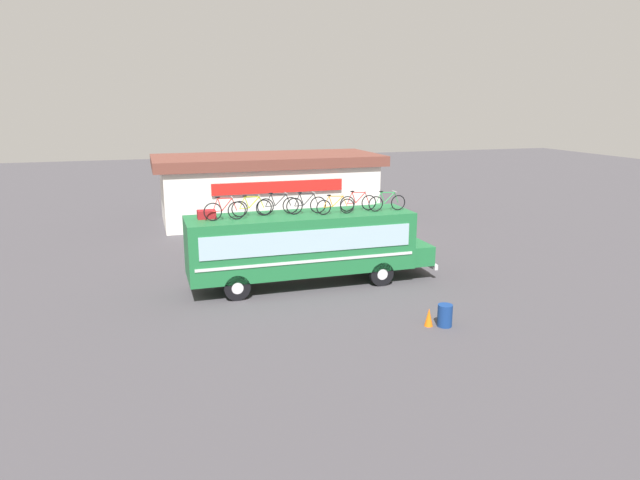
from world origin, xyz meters
TOP-DOWN VIEW (x-y plane):
  - ground_plane at (0.00, 0.00)m, footprint 120.00×120.00m
  - bus at (0.18, -0.00)m, footprint 10.84×2.61m
  - luggage_bag_1 at (-3.92, 0.31)m, footprint 0.74×0.51m
  - rooftop_bicycle_1 at (-3.25, -0.26)m, footprint 1.70×0.44m
  - rooftop_bicycle_2 at (-2.07, 0.18)m, footprint 1.70×0.44m
  - rooftop_bicycle_3 at (-0.92, 0.28)m, footprint 1.81×0.44m
  - rooftop_bicycle_4 at (0.25, 0.02)m, footprint 1.76×0.44m
  - rooftop_bicycle_5 at (1.40, -0.42)m, footprint 1.69×0.44m
  - rooftop_bicycle_6 at (2.58, -0.02)m, footprint 1.69×0.44m
  - rooftop_bicycle_7 at (3.79, -0.38)m, footprint 1.74×0.44m
  - roadside_building at (1.69, 14.38)m, footprint 14.86×6.55m
  - trash_bin at (3.60, -6.08)m, footprint 0.53×0.53m
  - traffic_cone at (3.07, -5.89)m, footprint 0.31×0.31m

SIDE VIEW (x-z plane):
  - ground_plane at x=0.00m, z-range 0.00..0.00m
  - traffic_cone at x=3.07m, z-range 0.00..0.66m
  - trash_bin at x=3.60m, z-range 0.00..0.80m
  - bus at x=0.18m, z-range 0.28..3.41m
  - roadside_building at x=1.69m, z-range 0.05..4.39m
  - luggage_bag_1 at x=-3.92m, z-range 3.14..3.47m
  - rooftop_bicycle_5 at x=1.40m, z-range 3.07..3.93m
  - rooftop_bicycle_7 at x=3.79m, z-range 3.06..3.96m
  - rooftop_bicycle_2 at x=-2.07m, z-range 3.06..3.96m
  - rooftop_bicycle_6 at x=2.58m, z-range 3.06..3.97m
  - rooftop_bicycle_3 at x=-0.92m, z-range 3.06..4.00m
  - rooftop_bicycle_4 at x=0.25m, z-range 3.05..4.01m
  - rooftop_bicycle_1 at x=-3.25m, z-range 3.05..4.03m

